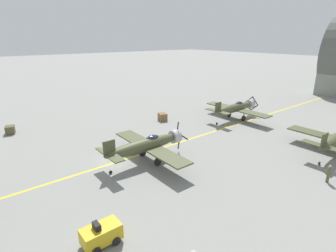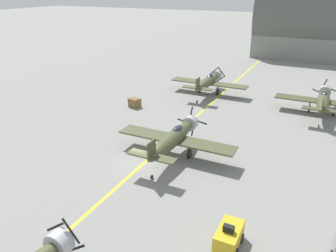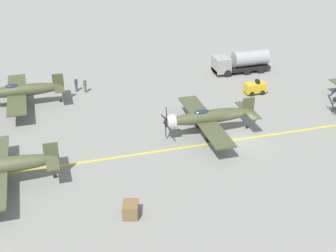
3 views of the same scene
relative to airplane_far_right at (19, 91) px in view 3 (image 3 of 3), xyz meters
The scene contains 9 objects.
ground_plane 26.45m from the airplane_far_right, 123.17° to the right, with size 400.00×400.00×0.00m, color gray.
taxiway_stripe 26.45m from the airplane_far_right, 123.17° to the right, with size 0.30×160.00×0.01m, color yellow.
airplane_far_right is the anchor object (origin of this frame).
airplane_mid_center 22.57m from the airplane_far_right, 123.41° to the right, with size 12.00×9.98×3.79m.
fuel_tanker 29.69m from the airplane_far_right, 83.81° to the right, with size 2.67×8.00×2.98m.
tow_tractor 28.58m from the airplane_far_right, 98.21° to the right, with size 1.57×2.60×1.79m.
ground_crew_walking 7.38m from the airplane_far_right, 67.79° to the right, with size 0.40×0.40×1.84m.
ground_crew_inspecting 8.13m from the airplane_far_right, 75.09° to the right, with size 0.40×0.40×1.83m.
supply_crate_by_tanker 24.95m from the airplane_far_right, 160.72° to the right, with size 1.46×1.22×1.22m, color brown.
Camera 3 is at (-38.52, 19.16, 23.92)m, focal length 50.00 mm.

